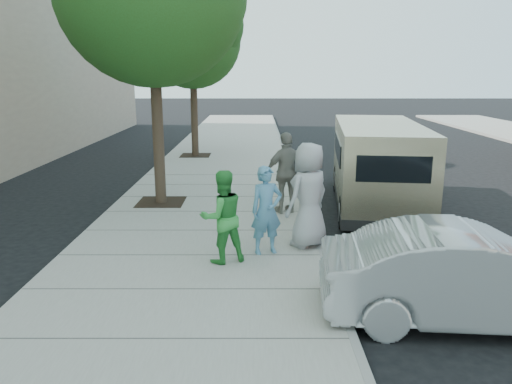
{
  "coord_description": "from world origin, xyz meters",
  "views": [
    {
      "loc": [
        0.19,
        -10.25,
        3.45
      ],
      "look_at": [
        0.19,
        -0.44,
        1.1
      ],
      "focal_mm": 35.0,
      "sensor_mm": 36.0,
      "label": 1
    }
  ],
  "objects_px": {
    "parking_meter": "(301,177)",
    "person_gray_shirt": "(309,195)",
    "tree_far": "(193,35)",
    "sedan": "(472,276)",
    "person_officer": "(266,210)",
    "van": "(377,164)",
    "person_green_shirt": "(222,217)",
    "person_striped_polo": "(287,173)"
  },
  "relations": [
    {
      "from": "person_green_shirt",
      "to": "person_gray_shirt",
      "type": "height_order",
      "value": "person_gray_shirt"
    },
    {
      "from": "sedan",
      "to": "person_officer",
      "type": "height_order",
      "value": "person_officer"
    },
    {
      "from": "person_green_shirt",
      "to": "person_striped_polo",
      "type": "distance_m",
      "value": 3.52
    },
    {
      "from": "parking_meter",
      "to": "person_green_shirt",
      "type": "xyz_separation_m",
      "value": [
        -1.65,
        -3.05,
        -0.08
      ]
    },
    {
      "from": "parking_meter",
      "to": "van",
      "type": "distance_m",
      "value": 2.4
    },
    {
      "from": "person_officer",
      "to": "tree_far",
      "type": "bearing_deg",
      "value": 84.47
    },
    {
      "from": "sedan",
      "to": "person_striped_polo",
      "type": "height_order",
      "value": "person_striped_polo"
    },
    {
      "from": "tree_far",
      "to": "van",
      "type": "relative_size",
      "value": 1.06
    },
    {
      "from": "tree_far",
      "to": "person_officer",
      "type": "distance_m",
      "value": 12.31
    },
    {
      "from": "parking_meter",
      "to": "sedan",
      "type": "relative_size",
      "value": 0.3
    },
    {
      "from": "person_gray_shirt",
      "to": "van",
      "type": "bearing_deg",
      "value": -163.31
    },
    {
      "from": "sedan",
      "to": "person_striped_polo",
      "type": "bearing_deg",
      "value": 28.17
    },
    {
      "from": "parking_meter",
      "to": "person_gray_shirt",
      "type": "relative_size",
      "value": 0.62
    },
    {
      "from": "tree_far",
      "to": "sedan",
      "type": "relative_size",
      "value": 1.55
    },
    {
      "from": "parking_meter",
      "to": "tree_far",
      "type": "bearing_deg",
      "value": 132.81
    },
    {
      "from": "tree_far",
      "to": "parking_meter",
      "type": "distance_m",
      "value": 10.19
    },
    {
      "from": "person_officer",
      "to": "person_striped_polo",
      "type": "distance_m",
      "value": 2.87
    },
    {
      "from": "tree_far",
      "to": "van",
      "type": "xyz_separation_m",
      "value": [
        5.57,
        -7.54,
        -3.72
      ]
    },
    {
      "from": "van",
      "to": "sedan",
      "type": "height_order",
      "value": "van"
    },
    {
      "from": "van",
      "to": "person_green_shirt",
      "type": "xyz_separation_m",
      "value": [
        -3.72,
        -4.28,
        -0.18
      ]
    },
    {
      "from": "van",
      "to": "person_gray_shirt",
      "type": "distance_m",
      "value": 4.03
    },
    {
      "from": "sedan",
      "to": "person_striped_polo",
      "type": "distance_m",
      "value": 5.7
    },
    {
      "from": "sedan",
      "to": "person_green_shirt",
      "type": "height_order",
      "value": "person_green_shirt"
    },
    {
      "from": "tree_far",
      "to": "parking_meter",
      "type": "height_order",
      "value": "tree_far"
    },
    {
      "from": "sedan",
      "to": "person_officer",
      "type": "distance_m",
      "value": 3.71
    },
    {
      "from": "tree_far",
      "to": "person_striped_polo",
      "type": "distance_m",
      "value": 9.88
    },
    {
      "from": "person_striped_polo",
      "to": "tree_far",
      "type": "bearing_deg",
      "value": -91.26
    },
    {
      "from": "person_officer",
      "to": "person_green_shirt",
      "type": "height_order",
      "value": "person_green_shirt"
    },
    {
      "from": "van",
      "to": "person_striped_polo",
      "type": "height_order",
      "value": "van"
    },
    {
      "from": "tree_far",
      "to": "person_gray_shirt",
      "type": "height_order",
      "value": "tree_far"
    },
    {
      "from": "person_gray_shirt",
      "to": "parking_meter",
      "type": "bearing_deg",
      "value": -133.01
    },
    {
      "from": "sedan",
      "to": "person_officer",
      "type": "xyz_separation_m",
      "value": [
        -2.82,
        2.4,
        0.29
      ]
    },
    {
      "from": "parking_meter",
      "to": "person_officer",
      "type": "distance_m",
      "value": 2.74
    },
    {
      "from": "tree_far",
      "to": "sedan",
      "type": "xyz_separation_m",
      "value": [
        5.45,
        -13.77,
        -4.2
      ]
    },
    {
      "from": "van",
      "to": "person_officer",
      "type": "bearing_deg",
      "value": -120.59
    },
    {
      "from": "person_officer",
      "to": "person_gray_shirt",
      "type": "relative_size",
      "value": 0.81
    },
    {
      "from": "parking_meter",
      "to": "person_striped_polo",
      "type": "height_order",
      "value": "person_striped_polo"
    },
    {
      "from": "van",
      "to": "person_officer",
      "type": "distance_m",
      "value": 4.82
    },
    {
      "from": "person_gray_shirt",
      "to": "person_striped_polo",
      "type": "bearing_deg",
      "value": -125.22
    },
    {
      "from": "person_green_shirt",
      "to": "person_striped_polo",
      "type": "bearing_deg",
      "value": -136.42
    },
    {
      "from": "person_officer",
      "to": "person_green_shirt",
      "type": "xyz_separation_m",
      "value": [
        -0.79,
        -0.45,
        0.01
      ]
    },
    {
      "from": "tree_far",
      "to": "parking_meter",
      "type": "bearing_deg",
      "value": -68.22
    }
  ]
}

